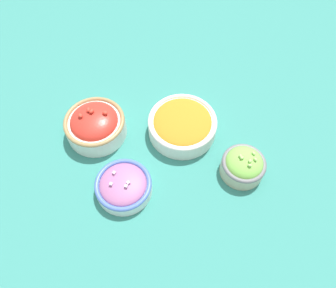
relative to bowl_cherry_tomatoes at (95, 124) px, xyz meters
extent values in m
plane|color=#337F75|center=(-0.20, 0.05, -0.04)|extent=(3.00, 3.00, 0.00)
cylinder|color=silver|center=(0.00, 0.00, -0.01)|extent=(0.16, 0.16, 0.05)
torus|color=#997A4C|center=(0.00, 0.00, 0.01)|extent=(0.16, 0.16, 0.01)
ellipsoid|color=red|center=(0.00, 0.00, 0.01)|extent=(0.13, 0.13, 0.05)
ellipsoid|color=red|center=(0.03, 0.00, 0.04)|extent=(0.02, 0.02, 0.01)
ellipsoid|color=red|center=(0.01, -0.01, 0.05)|extent=(0.01, 0.02, 0.01)
ellipsoid|color=red|center=(-0.03, -0.01, 0.04)|extent=(0.02, 0.01, 0.01)
ellipsoid|color=red|center=(0.00, -0.01, 0.05)|extent=(0.02, 0.02, 0.01)
cylinder|color=beige|center=(-0.39, 0.11, -0.02)|extent=(0.11, 0.11, 0.04)
torus|color=slate|center=(-0.39, 0.11, 0.00)|extent=(0.11, 0.11, 0.01)
ellipsoid|color=#7ABC4C|center=(-0.39, 0.11, 0.00)|extent=(0.10, 0.10, 0.05)
ellipsoid|color=#99D166|center=(-0.40, 0.12, 0.03)|extent=(0.01, 0.01, 0.01)
ellipsoid|color=#99D166|center=(-0.38, 0.11, 0.03)|extent=(0.01, 0.01, 0.01)
ellipsoid|color=#99D166|center=(-0.41, 0.11, 0.03)|extent=(0.01, 0.01, 0.01)
ellipsoid|color=#99D166|center=(-0.40, 0.13, 0.03)|extent=(0.01, 0.01, 0.01)
ellipsoid|color=#99D166|center=(-0.41, 0.10, 0.03)|extent=(0.01, 0.01, 0.01)
ellipsoid|color=#99D166|center=(-0.38, 0.11, 0.03)|extent=(0.01, 0.01, 0.01)
cylinder|color=silver|center=(-0.24, -0.01, -0.01)|extent=(0.19, 0.19, 0.05)
torus|color=silver|center=(-0.24, -0.01, 0.01)|extent=(0.19, 0.19, 0.01)
ellipsoid|color=orange|center=(-0.24, -0.01, 0.01)|extent=(0.16, 0.16, 0.03)
cylinder|color=white|center=(-0.09, 0.17, -0.02)|extent=(0.14, 0.14, 0.03)
torus|color=#4766B7|center=(-0.09, 0.17, -0.01)|extent=(0.14, 0.14, 0.01)
ellipsoid|color=#9E5B8E|center=(-0.09, 0.17, -0.01)|extent=(0.12, 0.12, 0.03)
cube|color=#C699C1|center=(-0.07, 0.15, 0.01)|extent=(0.01, 0.01, 0.01)
cube|color=#C699C1|center=(-0.07, 0.18, 0.01)|extent=(0.01, 0.01, 0.01)
cube|color=#C699C1|center=(-0.10, 0.18, 0.01)|extent=(0.01, 0.01, 0.01)
cube|color=#C699C1|center=(-0.11, 0.18, 0.01)|extent=(0.01, 0.01, 0.01)
camera|label=1|loc=(-0.21, 0.50, 0.73)|focal=35.00mm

